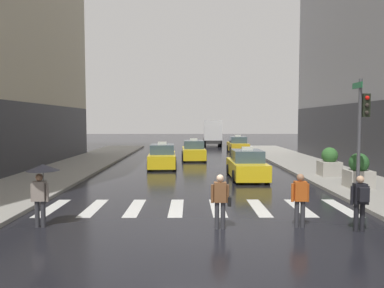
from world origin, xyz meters
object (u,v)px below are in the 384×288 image
(box_truck, at_px, (212,132))
(planter_near_corner, at_px, (359,172))
(taxi_third, at_px, (194,151))
(planter_mid_block, at_px, (329,163))
(taxi_second, at_px, (162,157))
(traffic_light_pole, at_px, (362,121))
(pedestrian_with_handbag, at_px, (221,198))
(pedestrian_plain_coat, at_px, (300,197))
(taxi_fourth, at_px, (238,145))
(taxi_lead, at_px, (247,166))
(pedestrian_with_backpack, at_px, (360,199))
(pedestrian_with_umbrella, at_px, (42,178))

(box_truck, bearing_deg, planter_near_corner, -80.86)
(taxi_third, relative_size, planter_mid_block, 2.87)
(taxi_second, bearing_deg, taxi_third, 66.05)
(traffic_light_pole, bearing_deg, taxi_third, 113.78)
(traffic_light_pole, distance_m, box_truck, 32.85)
(pedestrian_with_handbag, bearing_deg, taxi_third, 91.83)
(box_truck, relative_size, planter_mid_block, 4.75)
(taxi_third, distance_m, pedestrian_plain_coat, 19.48)
(planter_near_corner, bearing_deg, taxi_fourth, 98.04)
(taxi_third, height_order, planter_near_corner, taxi_third)
(traffic_light_pole, relative_size, planter_mid_block, 3.00)
(taxi_lead, bearing_deg, box_truck, 90.55)
(pedestrian_with_backpack, relative_size, pedestrian_plain_coat, 1.00)
(taxi_fourth, bearing_deg, taxi_lead, -95.79)
(taxi_lead, height_order, pedestrian_plain_coat, taxi_lead)
(pedestrian_with_backpack, bearing_deg, box_truck, 93.17)
(pedestrian_with_umbrella, relative_size, planter_near_corner, 1.21)
(taxi_fourth, distance_m, pedestrian_with_umbrella, 28.17)
(taxi_third, xyz_separation_m, pedestrian_with_handbag, (0.62, -19.39, 0.21))
(pedestrian_plain_coat, bearing_deg, pedestrian_with_umbrella, 179.62)
(taxi_lead, relative_size, pedestrian_with_handbag, 2.76)
(pedestrian_with_backpack, bearing_deg, taxi_third, 103.37)
(taxi_second, xyz_separation_m, planter_near_corner, (9.78, -8.37, 0.15))
(taxi_lead, relative_size, taxi_second, 0.99)
(traffic_light_pole, xyz_separation_m, box_truck, (-4.11, 32.56, -1.41))
(taxi_fourth, height_order, box_truck, box_truck)
(box_truck, distance_m, planter_near_corner, 31.05)
(pedestrian_with_backpack, distance_m, planter_near_corner, 6.94)
(pedestrian_with_umbrella, height_order, pedestrian_with_handbag, pedestrian_with_umbrella)
(pedestrian_with_backpack, distance_m, planter_mid_block, 10.37)
(taxi_lead, height_order, taxi_fourth, same)
(taxi_lead, bearing_deg, taxi_fourth, 84.21)
(box_truck, bearing_deg, planter_mid_block, -79.57)
(box_truck, height_order, pedestrian_with_handbag, box_truck)
(traffic_light_pole, distance_m, planter_near_corner, 3.17)
(pedestrian_with_backpack, xyz_separation_m, pedestrian_with_handbag, (-4.06, 0.29, -0.04))
(taxi_fourth, distance_m, pedestrian_with_backpack, 27.02)
(pedestrian_with_umbrella, bearing_deg, box_truck, 78.51)
(pedestrian_with_handbag, bearing_deg, pedestrian_plain_coat, 3.47)
(pedestrian_with_handbag, bearing_deg, pedestrian_with_umbrella, 177.90)
(taxi_second, relative_size, planter_mid_block, 2.88)
(planter_near_corner, bearing_deg, taxi_lead, 143.18)
(taxi_lead, relative_size, pedestrian_with_backpack, 2.76)
(pedestrian_plain_coat, xyz_separation_m, planter_mid_block, (4.55, 9.52, -0.07))
(taxi_second, bearing_deg, taxi_lead, -43.61)
(taxi_lead, relative_size, pedestrian_plain_coat, 2.76)
(taxi_second, distance_m, box_truck, 22.82)
(traffic_light_pole, bearing_deg, pedestrian_with_backpack, -115.17)
(taxi_lead, bearing_deg, taxi_second, 136.39)
(taxi_fourth, height_order, pedestrian_with_umbrella, pedestrian_with_umbrella)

